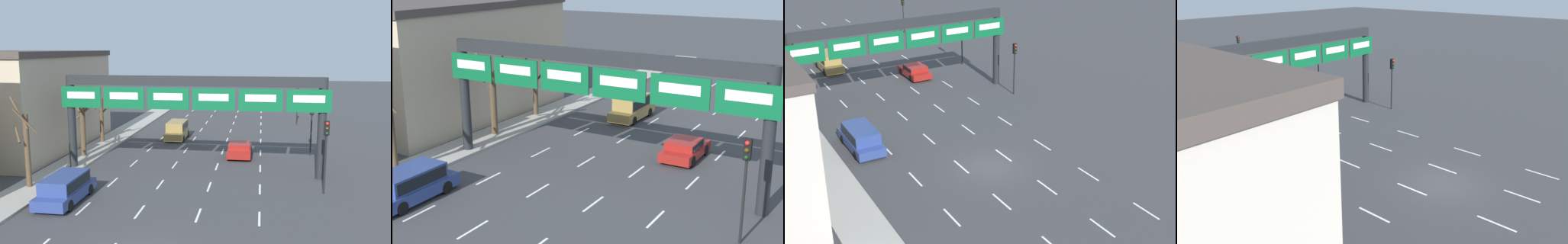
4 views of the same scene
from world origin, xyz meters
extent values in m
cube|color=white|center=(-4.95, 6.00, 0.01)|extent=(0.12, 2.00, 0.01)
cube|color=white|center=(-4.95, 11.00, 0.01)|extent=(0.12, 2.00, 0.01)
cube|color=white|center=(-4.95, 16.00, 0.01)|extent=(0.12, 2.00, 0.01)
cube|color=white|center=(-4.95, 21.00, 0.01)|extent=(0.12, 2.00, 0.01)
cube|color=white|center=(-4.95, 26.00, 0.01)|extent=(0.12, 2.00, 0.01)
cube|color=white|center=(-4.95, 31.00, 0.01)|extent=(0.12, 2.00, 0.01)
cube|color=white|center=(-4.95, 36.00, 0.01)|extent=(0.12, 2.00, 0.01)
cube|color=white|center=(-4.95, 41.00, 0.01)|extent=(0.12, 2.00, 0.01)
cube|color=white|center=(-4.95, 46.00, 0.01)|extent=(0.12, 2.00, 0.01)
cube|color=white|center=(-1.65, 6.00, 0.01)|extent=(0.12, 2.00, 0.01)
cube|color=white|center=(-1.65, 11.00, 0.01)|extent=(0.12, 2.00, 0.01)
cube|color=white|center=(-1.65, 16.00, 0.01)|extent=(0.12, 2.00, 0.01)
cube|color=white|center=(-1.65, 21.00, 0.01)|extent=(0.12, 2.00, 0.01)
cube|color=white|center=(-1.65, 26.00, 0.01)|extent=(0.12, 2.00, 0.01)
cube|color=white|center=(-1.65, 31.00, 0.01)|extent=(0.12, 2.00, 0.01)
cube|color=white|center=(-1.65, 36.00, 0.01)|extent=(0.12, 2.00, 0.01)
cube|color=white|center=(-1.65, 41.00, 0.01)|extent=(0.12, 2.00, 0.01)
cube|color=white|center=(-1.65, 46.00, 0.01)|extent=(0.12, 2.00, 0.01)
cube|color=white|center=(1.65, 11.00, 0.01)|extent=(0.12, 2.00, 0.01)
cube|color=white|center=(1.65, 16.00, 0.01)|extent=(0.12, 2.00, 0.01)
cube|color=white|center=(1.65, 21.00, 0.01)|extent=(0.12, 2.00, 0.01)
cube|color=white|center=(1.65, 26.00, 0.01)|extent=(0.12, 2.00, 0.01)
cube|color=white|center=(1.65, 31.00, 0.01)|extent=(0.12, 2.00, 0.01)
cube|color=white|center=(1.65, 36.00, 0.01)|extent=(0.12, 2.00, 0.01)
cube|color=white|center=(1.65, 41.00, 0.01)|extent=(0.12, 2.00, 0.01)
cube|color=white|center=(1.65, 46.00, 0.01)|extent=(0.12, 2.00, 0.01)
cube|color=white|center=(4.95, 11.00, 0.01)|extent=(0.12, 2.00, 0.01)
cube|color=white|center=(4.95, 16.00, 0.01)|extent=(0.12, 2.00, 0.01)
cube|color=white|center=(4.95, 21.00, 0.01)|extent=(0.12, 2.00, 0.01)
cube|color=white|center=(4.95, 26.00, 0.01)|extent=(0.12, 2.00, 0.01)
cube|color=white|center=(4.95, 31.00, 0.01)|extent=(0.12, 2.00, 0.01)
cube|color=white|center=(4.95, 36.00, 0.01)|extent=(0.12, 2.00, 0.01)
cylinder|color=#232628|center=(-9.05, 13.96, 3.53)|extent=(0.59, 0.59, 7.07)
cylinder|color=#232628|center=(9.05, 13.96, 3.53)|extent=(0.59, 0.59, 7.07)
cube|color=#232628|center=(0.00, 13.96, 6.72)|extent=(18.10, 0.60, 0.70)
cube|color=#0C6033|center=(-8.08, 13.62, 5.49)|extent=(2.98, 0.08, 1.55)
cube|color=white|center=(-8.08, 13.57, 5.63)|extent=(2.09, 0.02, 0.50)
cube|color=#0C6033|center=(-4.85, 13.62, 5.49)|extent=(2.98, 0.08, 1.55)
cube|color=white|center=(-4.85, 13.57, 5.63)|extent=(2.09, 0.02, 0.50)
cube|color=#0C6033|center=(-1.62, 13.62, 5.49)|extent=(2.98, 0.08, 1.55)
cube|color=white|center=(-1.62, 13.57, 5.63)|extent=(2.09, 0.02, 0.50)
cube|color=#0C6033|center=(1.62, 13.62, 5.49)|extent=(2.98, 0.08, 1.55)
cube|color=white|center=(1.62, 13.57, 5.63)|extent=(2.09, 0.02, 0.50)
cube|color=#0C6033|center=(4.85, 13.62, 5.49)|extent=(2.98, 0.08, 1.55)
cube|color=white|center=(4.85, 13.57, 5.63)|extent=(2.09, 0.02, 0.50)
cube|color=#0C6033|center=(8.08, 13.62, 5.49)|extent=(2.98, 0.08, 1.55)
cube|color=white|center=(8.08, 13.57, 5.63)|extent=(2.09, 0.02, 0.50)
cube|color=#C6B293|center=(-17.93, 20.14, 4.14)|extent=(12.95, 17.61, 8.27)
cube|color=#4C423D|center=(-17.93, 20.14, 8.52)|extent=(13.21, 17.96, 0.50)
cube|color=#A88947|center=(-3.34, 25.77, 0.54)|extent=(1.81, 4.63, 0.68)
cube|color=#A88947|center=(-3.34, 25.73, 1.35)|extent=(1.66, 3.24, 0.94)
cube|color=black|center=(-3.34, 25.73, 1.35)|extent=(1.70, 2.98, 0.67)
cylinder|color=black|center=(-4.16, 27.16, 0.33)|extent=(0.22, 0.66, 0.66)
cylinder|color=black|center=(-2.53, 27.16, 0.33)|extent=(0.22, 0.66, 0.66)
cylinder|color=black|center=(-4.16, 24.38, 0.33)|extent=(0.22, 0.66, 0.66)
cylinder|color=black|center=(-2.53, 24.38, 0.33)|extent=(0.22, 0.66, 0.66)
cube|color=navy|center=(-6.42, 6.94, 0.52)|extent=(1.93, 4.85, 0.63)
cube|color=navy|center=(-6.42, 6.89, 1.24)|extent=(1.78, 3.39, 0.81)
cube|color=black|center=(-6.42, 6.89, 1.24)|extent=(1.82, 3.12, 0.58)
cylinder|color=black|center=(-7.30, 8.40, 0.33)|extent=(0.22, 0.66, 0.66)
cylinder|color=black|center=(-5.54, 8.40, 0.33)|extent=(0.22, 0.66, 0.66)
cylinder|color=black|center=(-5.54, 5.49, 0.33)|extent=(0.22, 0.66, 0.66)
cube|color=maroon|center=(3.22, 19.50, 0.48)|extent=(1.92, 3.97, 0.57)
cube|color=maroon|center=(3.22, 19.26, 1.00)|extent=(1.76, 2.06, 0.46)
cube|color=black|center=(3.22, 19.26, 1.00)|extent=(1.80, 1.90, 0.33)
cylinder|color=black|center=(2.35, 20.69, 0.33)|extent=(0.22, 0.66, 0.66)
cylinder|color=black|center=(4.09, 20.69, 0.33)|extent=(0.22, 0.66, 0.66)
cylinder|color=black|center=(2.35, 18.31, 0.33)|extent=(0.22, 0.66, 0.66)
cylinder|color=black|center=(4.09, 18.31, 0.33)|extent=(0.22, 0.66, 0.66)
cylinder|color=black|center=(8.90, 10.70, 1.87)|extent=(0.12, 0.12, 3.73)
cube|color=black|center=(8.90, 10.70, 4.18)|extent=(0.30, 0.24, 0.90)
sphere|color=red|center=(8.90, 10.57, 4.48)|extent=(0.20, 0.20, 0.20)
sphere|color=#412F0C|center=(8.90, 10.57, 4.18)|extent=(0.20, 0.20, 0.20)
sphere|color=#0E3515|center=(8.90, 10.57, 3.88)|extent=(0.20, 0.20, 0.20)
cylinder|color=brown|center=(-9.65, 17.29, 2.37)|extent=(0.44, 0.44, 4.44)
cylinder|color=brown|center=(-9.73, 16.59, 4.91)|extent=(1.58, 0.39, 2.01)
cylinder|color=brown|center=(-10.07, 16.61, 4.85)|extent=(1.59, 1.08, 1.86)
cylinder|color=brown|center=(-9.77, 17.81, 3.72)|extent=(1.20, 0.47, 1.15)
cylinder|color=brown|center=(-9.23, 17.76, 4.89)|extent=(1.19, 1.08, 1.76)
cylinder|color=brown|center=(-10.11, 22.80, 2.23)|extent=(0.37, 0.37, 4.15)
cylinder|color=brown|center=(-9.94, 23.40, 3.18)|extent=(1.33, 0.53, 1.21)
cylinder|color=brown|center=(-10.64, 22.49, 4.41)|extent=(0.85, 1.27, 2.05)
cylinder|color=brown|center=(-9.43, 23.05, 4.28)|extent=(0.69, 1.53, 1.81)
camera|label=1|loc=(4.87, -16.29, 8.99)|focal=40.00mm
camera|label=2|loc=(13.64, -10.31, 11.30)|focal=50.00mm
camera|label=3|loc=(-16.54, -27.06, 17.09)|focal=50.00mm
camera|label=4|loc=(-17.38, -9.56, 11.10)|focal=35.00mm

